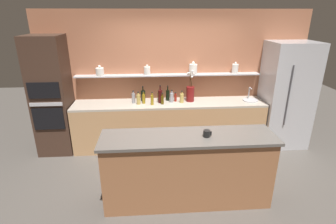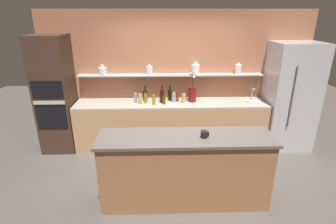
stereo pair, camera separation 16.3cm
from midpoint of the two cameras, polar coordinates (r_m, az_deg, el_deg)
The scene contains 21 objects.
ground_plane at distance 4.35m, azimuth 4.11°, elevation -14.93°, with size 12.00×12.00×0.00m, color #4C4742.
back_wall_unit at distance 5.26m, azimuth 2.72°, elevation 7.29°, with size 5.20×0.28×2.60m.
back_counter_unit at distance 5.19m, azimuth 1.56°, elevation -2.75°, with size 3.66×0.62×0.92m.
island_counter at distance 3.71m, azimuth 4.99°, elevation -12.37°, with size 2.33×0.61×1.02m.
refrigerator at distance 5.57m, azimuth 25.84°, elevation 2.96°, with size 0.87×0.73×2.04m.
oven_tower at distance 5.30m, azimuth -22.49°, elevation 3.40°, with size 0.63×0.64×2.18m.
flower_vase at distance 5.06m, azimuth 6.25°, elevation 4.20°, with size 0.16×0.16×0.62m.
sink_fixture at distance 5.35m, azimuth 18.88°, elevation 2.41°, with size 0.29×0.29×0.25m.
bottle_spirit_0 at distance 4.93m, azimuth -5.12°, elevation 2.87°, with size 0.07×0.07×0.24m.
bottle_spirit_1 at distance 5.01m, azimuth 2.15°, elevation 3.21°, with size 0.07×0.07×0.24m.
bottle_spirit_2 at distance 5.02m, azimuth -6.17°, elevation 3.15°, with size 0.06×0.06×0.24m.
bottle_spirit_3 at distance 4.99m, azimuth 4.36°, elevation 3.04°, with size 0.08×0.08×0.23m.
bottle_wine_4 at distance 5.12m, azimuth 1.31°, elevation 3.72°, with size 0.07×0.07×0.29m.
bottle_oil_5 at distance 4.97m, azimuth -3.98°, elevation 3.00°, with size 0.06×0.06×0.24m.
bottle_oil_6 at distance 4.88m, azimuth -2.15°, elevation 2.76°, with size 0.06×0.06×0.25m.
bottle_sauce_7 at distance 5.07m, azimuth 3.00°, elevation 3.15°, with size 0.05×0.05×0.18m.
bottle_oil_8 at distance 4.91m, azimuth 0.08°, elevation 2.69°, with size 0.06×0.06×0.22m.
bottle_wine_9 at distance 5.12m, azimuth -4.07°, elevation 3.65°, with size 0.08×0.08×0.30m.
bottle_wine_10 at distance 4.98m, azimuth -0.36°, elevation 3.48°, with size 0.08×0.08×0.34m.
bottle_oil_11 at distance 5.14m, azimuth -0.57°, elevation 3.48°, with size 0.06×0.06×0.21m.
coffee_mug at distance 3.44m, azimuth 9.24°, elevation -4.81°, with size 0.11×0.09×0.09m.
Camera 2 is at (-0.33, -3.51, 2.54)m, focal length 28.00 mm.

